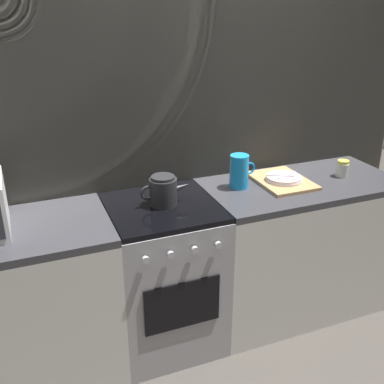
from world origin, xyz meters
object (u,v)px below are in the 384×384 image
(pitcher, at_px, (239,171))
(dish_pile, at_px, (282,180))
(stove_unit, at_px, (164,275))
(spice_jar, at_px, (342,169))
(kettle, at_px, (163,191))

(pitcher, xyz_separation_m, dish_pile, (0.28, -0.04, -0.08))
(stove_unit, xyz_separation_m, dish_pile, (0.78, 0.04, 0.47))
(stove_unit, distance_m, pitcher, 0.75)
(stove_unit, xyz_separation_m, spice_jar, (1.19, -0.01, 0.50))
(stove_unit, distance_m, kettle, 0.53)
(dish_pile, xyz_separation_m, spice_jar, (0.41, -0.05, 0.03))
(stove_unit, bearing_deg, spice_jar, -0.28)
(stove_unit, height_order, kettle, kettle)
(kettle, bearing_deg, spice_jar, -0.60)
(pitcher, height_order, dish_pile, pitcher)
(spice_jar, bearing_deg, stove_unit, 179.72)
(dish_pile, distance_m, spice_jar, 0.41)
(pitcher, distance_m, dish_pile, 0.29)
(kettle, xyz_separation_m, pitcher, (0.49, 0.07, 0.02))
(stove_unit, relative_size, pitcher, 4.50)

